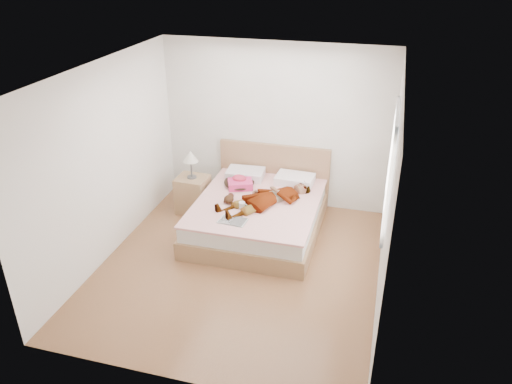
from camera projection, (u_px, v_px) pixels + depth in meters
The scene contains 11 objects.
ground at pixel (239, 266), 6.64m from camera, with size 4.00×4.00×0.00m, color #54301A.
woman at pixel (268, 195), 7.15m from camera, with size 0.58×1.56×0.21m, color white.
hair at pixel (239, 182), 7.70m from camera, with size 0.47×0.58×0.09m, color black.
phone at pixel (242, 176), 7.58m from camera, with size 0.04×0.09×0.01m, color silver.
room_shell at pixel (390, 169), 5.81m from camera, with size 4.00×4.00×4.00m.
bed at pixel (259, 212), 7.41m from camera, with size 1.80×2.08×1.00m.
towel at pixel (240, 183), 7.59m from camera, with size 0.44×0.40×0.19m.
magazine at pixel (233, 221), 6.70m from camera, with size 0.40×0.28×0.02m.
coffee_mug at pixel (242, 205), 7.00m from camera, with size 0.13×0.10×0.10m.
plush_toy at pixel (229, 199), 7.16m from camera, with size 0.14×0.22×0.12m.
nightstand at pixel (193, 191), 7.88m from camera, with size 0.49×0.44×1.03m.
Camera 1 is at (1.67, -5.23, 3.88)m, focal length 35.00 mm.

